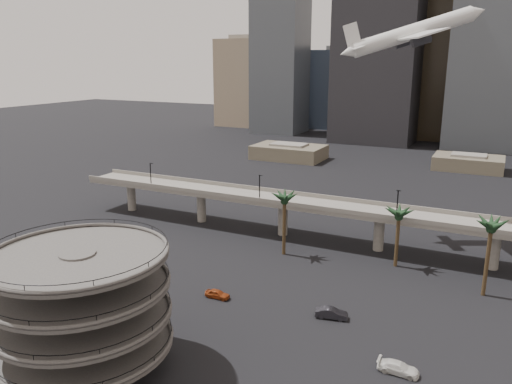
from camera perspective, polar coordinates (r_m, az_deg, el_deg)
The scene contains 10 objects.
ground at distance 67.63m, azimuth -7.60°, elevation -20.50°, with size 700.00×700.00×0.00m, color black.
parking_ramp at distance 67.46m, azimuth -19.27°, elevation -11.65°, with size 22.20×22.20×17.35m.
overpass at distance 109.80m, azimuth 8.39°, elevation -2.07°, with size 130.00×9.30×14.70m.
palm_trees at distance 97.30m, azimuth 19.17°, elevation -2.54°, with size 54.40×18.40×14.00m.
low_buildings at distance 192.59m, azimuth 18.47°, elevation 3.27°, with size 135.00×27.50×6.80m.
skyline at distance 262.87m, azimuth 23.46°, elevation 14.23°, with size 269.00×86.00×113.69m.
airborne_jet at distance 117.72m, azimuth 17.38°, elevation 16.95°, with size 29.54×27.58×12.46m.
car_a at distance 86.21m, azimuth -4.43°, elevation -11.54°, with size 1.73×4.30×1.46m, color #9A3D16.
car_b at distance 80.74m, azimuth 8.62°, elevation -13.53°, with size 1.76×5.06×1.67m, color #222227.
car_c at distance 70.23m, azimuth 15.95°, elevation -18.76°, with size 2.15×5.30×1.54m, color white.
Camera 1 is at (31.73, -45.24, 38.98)m, focal length 35.00 mm.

